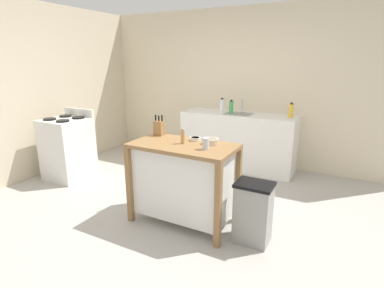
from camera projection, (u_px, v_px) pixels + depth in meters
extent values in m
plane|color=#ADA8A0|center=(173.00, 215.00, 3.55)|extent=(6.19, 6.19, 0.00)
cube|color=beige|center=(242.00, 88.00, 5.15)|extent=(5.19, 0.10, 2.60)
cube|color=beige|center=(68.00, 88.00, 5.09)|extent=(0.10, 2.90, 2.60)
cube|color=olive|center=(183.00, 146.00, 3.18)|extent=(1.12, 0.61, 0.04)
cube|color=white|center=(183.00, 181.00, 3.29)|extent=(1.02, 0.51, 0.77)
cube|color=olive|center=(130.00, 185.00, 3.32)|extent=(0.06, 0.06, 0.87)
cube|color=olive|center=(218.00, 206.00, 2.84)|extent=(0.06, 0.06, 0.87)
cube|color=olive|center=(158.00, 170.00, 3.78)|extent=(0.06, 0.06, 0.87)
cube|color=olive|center=(238.00, 186.00, 3.30)|extent=(0.06, 0.06, 0.87)
cube|color=#9E7042|center=(159.00, 128.00, 3.53)|extent=(0.11, 0.09, 0.17)
cylinder|color=black|center=(156.00, 118.00, 3.51)|extent=(0.02, 0.02, 0.07)
cylinder|color=black|center=(159.00, 118.00, 3.50)|extent=(0.02, 0.02, 0.06)
cylinder|color=black|center=(162.00, 118.00, 3.47)|extent=(0.02, 0.02, 0.07)
cylinder|color=beige|center=(211.00, 141.00, 3.17)|extent=(0.16, 0.16, 0.06)
cylinder|color=gray|center=(211.00, 139.00, 3.17)|extent=(0.14, 0.14, 0.01)
cylinder|color=silver|center=(195.00, 139.00, 3.31)|extent=(0.12, 0.12, 0.04)
cylinder|color=gray|center=(195.00, 138.00, 3.30)|extent=(0.10, 0.10, 0.01)
cylinder|color=silver|center=(206.00, 144.00, 2.98)|extent=(0.07, 0.07, 0.12)
cylinder|color=tan|center=(183.00, 137.00, 3.18)|extent=(0.04, 0.04, 0.14)
sphere|color=#99999E|center=(183.00, 129.00, 3.16)|extent=(0.03, 0.03, 0.03)
cube|color=gray|center=(253.00, 214.00, 2.96)|extent=(0.34, 0.26, 0.60)
cube|color=black|center=(255.00, 185.00, 2.88)|extent=(0.36, 0.28, 0.03)
cube|color=white|center=(238.00, 140.00, 5.04)|extent=(1.87, 0.60, 0.92)
cube|color=silver|center=(238.00, 115.00, 4.90)|extent=(0.44, 0.36, 0.03)
cylinder|color=#B7BCC1|center=(242.00, 106.00, 5.00)|extent=(0.02, 0.02, 0.22)
cylinder|color=green|center=(231.00, 107.00, 4.88)|extent=(0.07, 0.07, 0.20)
cylinder|color=black|center=(231.00, 101.00, 4.85)|extent=(0.04, 0.04, 0.02)
cylinder|color=white|center=(222.00, 106.00, 4.97)|extent=(0.07, 0.07, 0.22)
cylinder|color=black|center=(222.00, 99.00, 4.94)|extent=(0.04, 0.04, 0.02)
cylinder|color=yellow|center=(291.00, 111.00, 4.53)|extent=(0.07, 0.07, 0.21)
cylinder|color=black|center=(292.00, 103.00, 4.50)|extent=(0.04, 0.04, 0.02)
cube|color=white|center=(68.00, 149.00, 4.58)|extent=(0.60, 0.60, 0.92)
cube|color=white|center=(79.00, 112.00, 4.68)|extent=(0.60, 0.04, 0.12)
cylinder|color=black|center=(50.00, 119.00, 4.40)|extent=(0.18, 0.18, 0.02)
cylinder|color=black|center=(63.00, 121.00, 4.27)|extent=(0.18, 0.18, 0.02)
cylinder|color=black|center=(65.00, 116.00, 4.63)|extent=(0.18, 0.18, 0.02)
cylinder|color=black|center=(78.00, 118.00, 4.51)|extent=(0.18, 0.18, 0.02)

